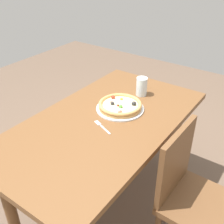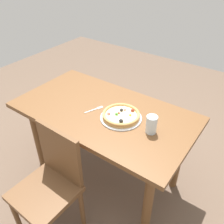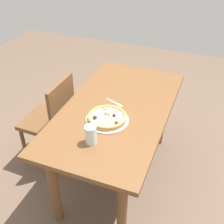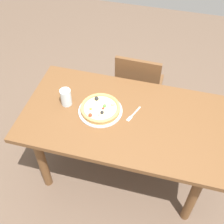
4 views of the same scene
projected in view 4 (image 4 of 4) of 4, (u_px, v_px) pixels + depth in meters
name	position (u px, v px, depth m)	size (l,w,h in m)	color
ground_plane	(121.00, 172.00, 2.65)	(6.00, 6.00, 0.00)	brown
dining_table	(123.00, 127.00, 2.17)	(1.45, 0.80, 0.76)	brown
chair_near	(138.00, 87.00, 2.69)	(0.41, 0.41, 0.88)	brown
plate	(100.00, 111.00, 2.12)	(0.32, 0.32, 0.01)	silver
pizza	(100.00, 108.00, 2.10)	(0.29, 0.29, 0.05)	tan
fork	(133.00, 115.00, 2.10)	(0.08, 0.16, 0.00)	silver
drinking_glass	(66.00, 97.00, 2.13)	(0.08, 0.08, 0.13)	silver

